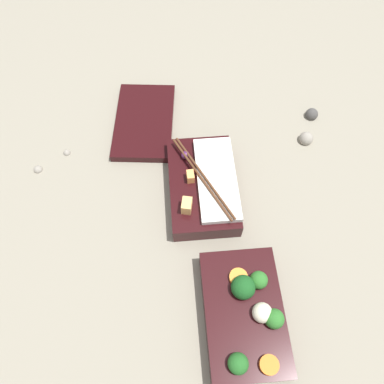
{
  "coord_description": "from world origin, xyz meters",
  "views": [
    {
      "loc": [
        -0.24,
        0.07,
        0.69
      ],
      "look_at": [
        0.12,
        0.04,
        0.04
      ],
      "focal_mm": 35.0,
      "sensor_mm": 36.0,
      "label": 1
    }
  ],
  "objects": [
    {
      "name": "pebble_0",
      "position": [
        0.22,
        0.37,
        0.0
      ],
      "size": [
        0.02,
        0.02,
        0.02
      ],
      "primitive_type": "sphere",
      "color": "gray",
      "rests_on": "ground_plane"
    },
    {
      "name": "pebble_3",
      "position": [
        0.25,
        -0.23,
        0.01
      ],
      "size": [
        0.03,
        0.03,
        0.03
      ],
      "primitive_type": "sphere",
      "color": "gray",
      "rests_on": "ground_plane"
    },
    {
      "name": "bento_lid",
      "position": [
        0.33,
        0.13,
        0.01
      ],
      "size": [
        0.23,
        0.15,
        0.02
      ],
      "primitive_type": "cube",
      "rotation": [
        0.0,
        0.0,
        -0.11
      ],
      "color": "black",
      "rests_on": "ground_plane"
    },
    {
      "name": "pebble_2",
      "position": [
        0.32,
        -0.26,
        0.01
      ],
      "size": [
        0.03,
        0.03,
        0.03
      ],
      "primitive_type": "sphere",
      "color": "#474442",
      "rests_on": "ground_plane"
    },
    {
      "name": "bento_tray_rice",
      "position": [
        0.14,
        0.01,
        0.03
      ],
      "size": [
        0.22,
        0.13,
        0.07
      ],
      "color": "black",
      "rests_on": "ground_plane"
    },
    {
      "name": "ground_plane",
      "position": [
        0.0,
        0.0,
        0.0
      ],
      "size": [
        3.0,
        3.0,
        0.0
      ],
      "primitive_type": "plane",
      "color": "gray"
    },
    {
      "name": "bento_tray_vegetable",
      "position": [
        -0.12,
        -0.03,
        0.03
      ],
      "size": [
        0.22,
        0.13,
        0.08
      ],
      "color": "black",
      "rests_on": "ground_plane"
    },
    {
      "name": "pebble_1",
      "position": [
        0.26,
        0.31,
        0.0
      ],
      "size": [
        0.02,
        0.02,
        0.02
      ],
      "primitive_type": "sphere",
      "color": "gray",
      "rests_on": "ground_plane"
    }
  ]
}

